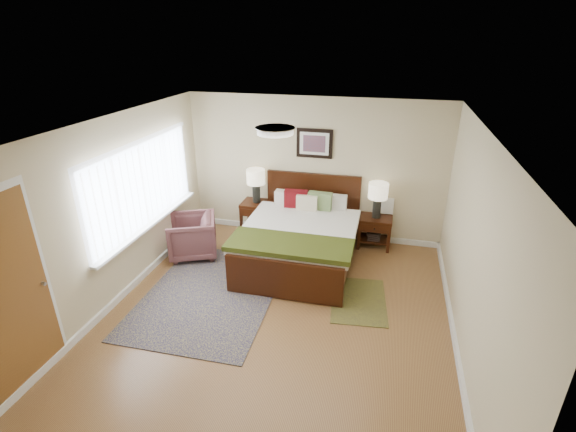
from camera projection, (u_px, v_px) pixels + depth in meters
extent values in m
plane|color=brown|center=(277.00, 314.00, 5.57)|extent=(5.00, 5.00, 0.00)
cube|color=#C1B08C|center=(314.00, 169.00, 7.28)|extent=(4.50, 0.04, 2.50)
cube|color=#C1B08C|center=(179.00, 385.00, 2.85)|extent=(4.50, 0.04, 2.50)
cube|color=#C1B08C|center=(114.00, 212.00, 5.56)|extent=(0.04, 5.00, 2.50)
cube|color=#C1B08C|center=(474.00, 252.00, 4.57)|extent=(0.04, 5.00, 2.50)
cube|color=white|center=(275.00, 127.00, 4.56)|extent=(4.50, 5.00, 0.02)
cube|color=silver|center=(143.00, 185.00, 6.12)|extent=(0.02, 2.72, 1.32)
cube|color=silver|center=(144.00, 185.00, 6.12)|extent=(0.01, 2.60, 1.20)
cube|color=silver|center=(152.00, 224.00, 6.36)|extent=(0.10, 2.72, 0.04)
cube|color=silver|center=(9.00, 296.00, 4.07)|extent=(0.01, 1.00, 2.18)
cube|color=brown|center=(11.00, 300.00, 4.09)|extent=(0.01, 0.90, 2.10)
cylinder|color=#999999|center=(44.00, 284.00, 4.44)|extent=(0.04, 0.04, 0.04)
cylinder|color=white|center=(275.00, 131.00, 4.58)|extent=(0.40, 0.40, 0.07)
cylinder|color=beige|center=(275.00, 128.00, 4.56)|extent=(0.44, 0.44, 0.01)
cube|color=black|center=(313.00, 204.00, 7.51)|extent=(1.67, 0.06, 1.17)
cube|color=black|center=(283.00, 280.00, 5.75)|extent=(1.67, 0.06, 0.59)
cube|color=black|center=(253.00, 239.00, 6.86)|extent=(0.06, 2.09, 0.19)
cube|color=black|center=(350.00, 250.00, 6.51)|extent=(0.06, 2.09, 0.19)
cube|color=beige|center=(300.00, 237.00, 6.63)|extent=(1.57, 2.07, 0.23)
cube|color=beige|center=(299.00, 231.00, 6.48)|extent=(1.75, 1.84, 0.10)
cube|color=#333A10|center=(290.00, 245.00, 5.93)|extent=(1.79, 0.70, 0.07)
cube|color=beige|center=(290.00, 199.00, 7.31)|extent=(0.52, 0.18, 0.27)
cube|color=beige|center=(331.00, 202.00, 7.15)|extent=(0.52, 0.18, 0.27)
cube|color=#56090E|center=(296.00, 200.00, 7.16)|extent=(0.41, 0.17, 0.33)
cube|color=#617845|center=(320.00, 202.00, 7.07)|extent=(0.40, 0.16, 0.33)
cube|color=beige|center=(307.00, 204.00, 7.05)|extent=(0.36, 0.13, 0.29)
cube|color=black|center=(314.00, 143.00, 7.07)|extent=(0.62, 0.03, 0.50)
cube|color=silver|center=(314.00, 144.00, 7.05)|extent=(0.50, 0.01, 0.38)
cube|color=#A52D23|center=(314.00, 144.00, 7.05)|extent=(0.38, 0.01, 0.28)
cube|color=black|center=(257.00, 203.00, 7.56)|extent=(0.53, 0.47, 0.05)
cube|color=black|center=(241.00, 222.00, 7.56)|extent=(0.05, 0.05, 0.58)
cube|color=black|center=(266.00, 225.00, 7.46)|extent=(0.05, 0.05, 0.58)
cube|color=black|center=(249.00, 213.00, 7.93)|extent=(0.05, 0.05, 0.58)
cube|color=black|center=(272.00, 216.00, 7.82)|extent=(0.05, 0.05, 0.58)
cube|color=black|center=(253.00, 213.00, 7.41)|extent=(0.47, 0.03, 0.14)
cube|color=black|center=(376.00, 219.00, 7.12)|extent=(0.56, 0.42, 0.05)
cube|color=black|center=(359.00, 236.00, 7.13)|extent=(0.05, 0.05, 0.51)
cube|color=black|center=(389.00, 239.00, 7.02)|extent=(0.05, 0.05, 0.51)
cube|color=black|center=(361.00, 227.00, 7.45)|extent=(0.05, 0.05, 0.51)
cube|color=black|center=(389.00, 230.00, 7.34)|extent=(0.05, 0.05, 0.51)
cube|color=black|center=(375.00, 229.00, 6.99)|extent=(0.50, 0.03, 0.14)
cube|color=black|center=(374.00, 239.00, 7.28)|extent=(0.50, 0.36, 0.03)
cube|color=black|center=(374.00, 237.00, 7.27)|extent=(0.20, 0.26, 0.03)
cube|color=black|center=(374.00, 236.00, 7.25)|extent=(0.20, 0.26, 0.03)
cube|color=black|center=(374.00, 234.00, 7.24)|extent=(0.20, 0.26, 0.03)
cube|color=black|center=(374.00, 232.00, 7.23)|extent=(0.20, 0.26, 0.03)
cylinder|color=black|center=(256.00, 194.00, 7.49)|extent=(0.14, 0.14, 0.32)
cylinder|color=black|center=(256.00, 184.00, 7.41)|extent=(0.02, 0.02, 0.06)
cylinder|color=beige|center=(256.00, 177.00, 7.36)|extent=(0.33, 0.33, 0.26)
cylinder|color=black|center=(377.00, 208.00, 7.05)|extent=(0.14, 0.14, 0.32)
cylinder|color=black|center=(378.00, 199.00, 6.97)|extent=(0.02, 0.02, 0.06)
cylinder|color=beige|center=(378.00, 191.00, 6.92)|extent=(0.33, 0.33, 0.26)
imported|color=brown|center=(192.00, 236.00, 6.91)|extent=(1.00, 0.99, 0.70)
cube|color=#0D0B3A|center=(211.00, 293.00, 6.00)|extent=(1.84, 2.56, 0.01)
cube|color=black|center=(359.00, 300.00, 5.85)|extent=(0.86, 1.19, 0.01)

